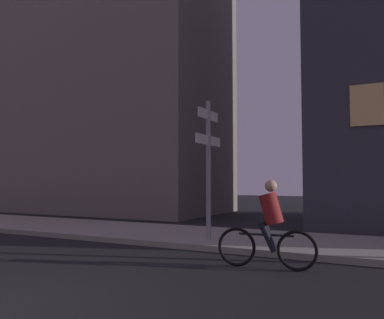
{
  "coord_description": "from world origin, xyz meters",
  "views": [
    {
      "loc": [
        4.69,
        -3.04,
        1.58
      ],
      "look_at": [
        0.15,
        5.69,
        2.13
      ],
      "focal_mm": 36.85,
      "sensor_mm": 36.0,
      "label": 1
    }
  ],
  "objects": [
    {
      "name": "sidewalk_kerb",
      "position": [
        0.0,
        6.75,
        0.07
      ],
      "size": [
        40.0,
        3.41,
        0.14
      ],
      "primitive_type": "cube",
      "color": "gray",
      "rests_on": "ground_plane"
    },
    {
      "name": "signpost",
      "position": [
        0.5,
        5.92,
        2.15
      ],
      "size": [
        0.12,
        1.41,
        3.47
      ],
      "color": "gray",
      "rests_on": "sidewalk_kerb"
    },
    {
      "name": "cyclist",
      "position": [
        2.6,
        3.99,
        0.75
      ],
      "size": [
        1.82,
        0.36,
        1.61
      ],
      "color": "black",
      "rests_on": "ground_plane"
    },
    {
      "name": "building_left_block",
      "position": [
        -9.77,
        13.66,
        6.64
      ],
      "size": [
        13.71,
        6.53,
        13.28
      ],
      "color": "slate",
      "rests_on": "ground_plane"
    }
  ]
}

